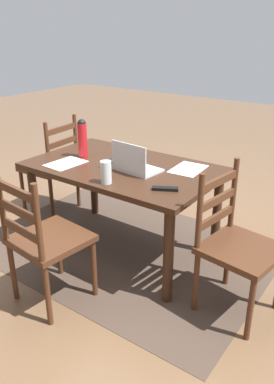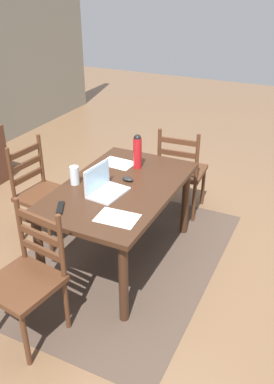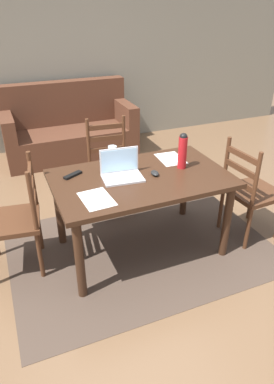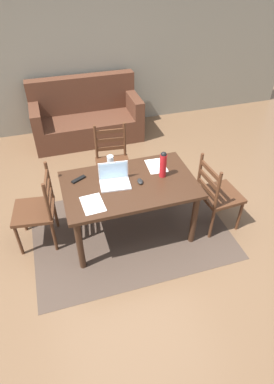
{
  "view_description": "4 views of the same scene",
  "coord_description": "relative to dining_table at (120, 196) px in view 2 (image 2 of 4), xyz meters",
  "views": [
    {
      "loc": [
        -1.72,
        2.22,
        1.72
      ],
      "look_at": [
        -0.09,
        -0.06,
        0.51
      ],
      "focal_mm": 36.43,
      "sensor_mm": 36.0,
      "label": 1
    },
    {
      "loc": [
        -2.62,
        -1.42,
        2.29
      ],
      "look_at": [
        0.04,
        -0.14,
        0.69
      ],
      "focal_mm": 38.48,
      "sensor_mm": 36.0,
      "label": 2
    },
    {
      "loc": [
        -1.01,
        -2.34,
        2.0
      ],
      "look_at": [
        -0.02,
        0.03,
        0.57
      ],
      "focal_mm": 32.52,
      "sensor_mm": 36.0,
      "label": 3
    },
    {
      "loc": [
        -0.73,
        -2.63,
        2.84
      ],
      "look_at": [
        0.12,
        0.12,
        0.48
      ],
      "focal_mm": 29.86,
      "sensor_mm": 36.0,
      "label": 4
    }
  ],
  "objects": [
    {
      "name": "dining_table",
      "position": [
        0.0,
        0.0,
        0.0
      ],
      "size": [
        1.44,
        0.89,
        0.73
      ],
      "color": "#382114",
      "rests_on": "ground"
    },
    {
      "name": "area_rug",
      "position": [
        0.0,
        0.0,
        -0.63
      ],
      "size": [
        2.3,
        1.63,
        0.01
      ],
      "primitive_type": "cube",
      "color": "#47382D",
      "rests_on": "ground"
    },
    {
      "name": "computer_mouse",
      "position": [
        0.11,
        -0.02,
        0.11
      ],
      "size": [
        0.07,
        0.1,
        0.03
      ],
      "primitive_type": "ellipsoid",
      "rotation": [
        0.0,
        0.0,
        -0.06
      ],
      "color": "black",
      "rests_on": "dining_table"
    },
    {
      "name": "tv_remote",
      "position": [
        -0.51,
        0.22,
        0.11
      ],
      "size": [
        0.17,
        0.12,
        0.02
      ],
      "primitive_type": "cube",
      "rotation": [
        0.0,
        0.0,
        2.07
      ],
      "color": "black",
      "rests_on": "dining_table"
    },
    {
      "name": "water_bottle",
      "position": [
        0.39,
        0.02,
        0.26
      ],
      "size": [
        0.07,
        0.07,
        0.31
      ],
      "color": "red",
      "rests_on": "dining_table"
    },
    {
      "name": "ground_plane",
      "position": [
        0.0,
        0.0,
        -0.63
      ],
      "size": [
        14.0,
        14.0,
        0.0
      ],
      "primitive_type": "plane",
      "color": "brown"
    },
    {
      "name": "chair_far_head",
      "position": [
        0.0,
        0.81,
        -0.17
      ],
      "size": [
        0.48,
        0.48,
        0.95
      ],
      "color": "#4C2B19",
      "rests_on": "ground"
    },
    {
      "name": "paper_stack_right",
      "position": [
        -0.44,
        -0.22,
        0.1
      ],
      "size": [
        0.23,
        0.31,
        0.0
      ],
      "primitive_type": "cube",
      "rotation": [
        0.0,
        0.0,
        0.06
      ],
      "color": "white",
      "rests_on": "dining_table"
    },
    {
      "name": "laptop",
      "position": [
        -0.15,
        0.06,
        0.15
      ],
      "size": [
        0.34,
        0.25,
        0.23
      ],
      "color": "silver",
      "rests_on": "dining_table"
    },
    {
      "name": "chair_right_near",
      "position": [
        1.01,
        -0.18,
        -0.17
      ],
      "size": [
        0.47,
        0.47,
        0.95
      ],
      "color": "#4C2B19",
      "rests_on": "ground"
    },
    {
      "name": "drinking_glass",
      "position": [
        -0.12,
        0.35,
        0.17
      ],
      "size": [
        0.08,
        0.08,
        0.16
      ],
      "primitive_type": "cylinder",
      "color": "silver",
      "rests_on": "dining_table"
    },
    {
      "name": "paper_stack_left",
      "position": [
        0.39,
        0.22,
        0.1
      ],
      "size": [
        0.23,
        0.31,
        0.0
      ],
      "primitive_type": "cube",
      "rotation": [
        0.0,
        0.0,
        -0.06
      ],
      "color": "white",
      "rests_on": "dining_table"
    },
    {
      "name": "chair_left_far",
      "position": [
        -1.01,
        0.17,
        -0.17
      ],
      "size": [
        0.5,
        0.5,
        0.95
      ],
      "color": "#4C2B19",
      "rests_on": "ground"
    }
  ]
}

